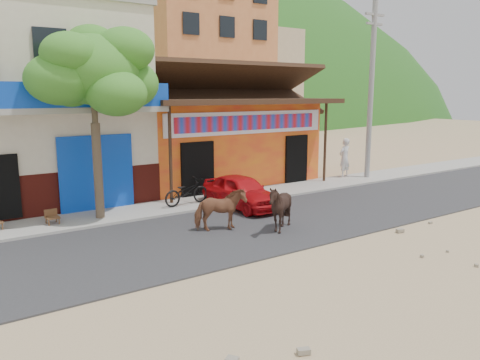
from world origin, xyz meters
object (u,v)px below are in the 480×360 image
(cow_tan, at_px, (220,210))
(cafe_chair_right, at_px, (52,211))
(red_car, at_px, (241,191))
(scooter, at_px, (187,192))
(cow_dark, at_px, (280,208))
(pedestrian, at_px, (344,158))
(utility_pole, at_px, (371,91))
(tree, at_px, (95,123))

(cow_tan, bearing_deg, cafe_chair_right, 67.45)
(red_car, bearing_deg, scooter, 139.71)
(cow_dark, relative_size, cafe_chair_right, 1.76)
(pedestrian, bearing_deg, scooter, -4.00)
(utility_pole, xyz_separation_m, red_car, (-8.15, -1.38, -3.50))
(tree, bearing_deg, red_car, -14.26)
(utility_pole, relative_size, cafe_chair_right, 9.95)
(tree, relative_size, cow_tan, 4.05)
(utility_pole, xyz_separation_m, cow_tan, (-10.25, -3.36, -3.45))
(cow_tan, relative_size, red_car, 0.43)
(tree, relative_size, pedestrian, 3.28)
(cow_tan, height_order, scooter, cow_tan)
(cow_dark, relative_size, pedestrian, 0.77)
(scooter, bearing_deg, cow_dark, -174.53)
(cow_dark, bearing_deg, cow_tan, -117.41)
(pedestrian, distance_m, cafe_chair_right, 13.38)
(utility_pole, relative_size, pedestrian, 4.37)
(tree, xyz_separation_m, cafe_chair_right, (-1.44, 0.06, -2.60))
(scooter, bearing_deg, cafe_chair_right, 83.16)
(red_car, xyz_separation_m, pedestrian, (7.26, 2.01, 0.41))
(pedestrian, bearing_deg, cow_dark, 22.85)
(red_car, xyz_separation_m, scooter, (-1.55, 1.18, -0.03))
(cafe_chair_right, bearing_deg, red_car, -14.16)
(utility_pole, bearing_deg, pedestrian, 144.69)
(cow_tan, bearing_deg, tree, 55.24)
(utility_pole, bearing_deg, cow_dark, -153.62)
(tree, xyz_separation_m, utility_pole, (12.80, 0.20, 1.00))
(pedestrian, bearing_deg, cafe_chair_right, -6.08)
(utility_pole, height_order, pedestrian, utility_pole)
(scooter, bearing_deg, utility_pole, -94.89)
(cow_tan, height_order, cafe_chair_right, cow_tan)
(cow_tan, height_order, red_car, cow_tan)
(cow_dark, distance_m, cafe_chair_right, 6.87)
(utility_pole, xyz_separation_m, cow_dark, (-8.85, -4.39, -3.37))
(cafe_chair_right, bearing_deg, scooter, -3.40)
(red_car, height_order, cafe_chair_right, red_car)
(red_car, bearing_deg, utility_pole, 6.62)
(cafe_chair_right, bearing_deg, utility_pole, -2.07)
(tree, distance_m, scooter, 4.00)
(tree, distance_m, utility_pole, 12.84)
(cow_dark, height_order, cafe_chair_right, cow_dark)
(cow_tan, distance_m, cow_dark, 1.75)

